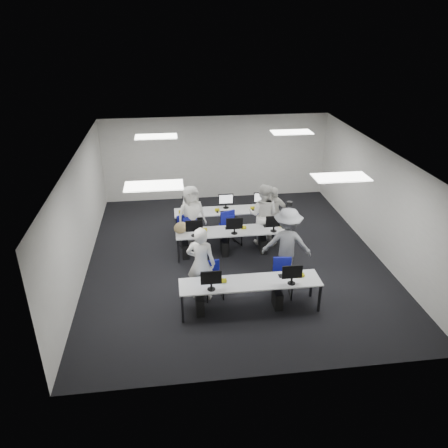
{
  "coord_description": "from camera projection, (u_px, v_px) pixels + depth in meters",
  "views": [
    {
      "loc": [
        -1.64,
        -10.52,
        6.17
      ],
      "look_at": [
        -0.28,
        0.09,
        1.0
      ],
      "focal_mm": 35.0,
      "sensor_mm": 36.0,
      "label": 1
    }
  ],
  "objects": [
    {
      "name": "chair_5",
      "position": [
        188.0,
        234.0,
        12.93
      ],
      "size": [
        0.56,
        0.59,
        0.91
      ],
      "rotation": [
        0.0,
        0.0,
        0.29
      ],
      "color": "navy",
      "rests_on": "ground"
    },
    {
      "name": "desk_mid",
      "position": [
        233.0,
        232.0,
        12.15
      ],
      "size": [
        3.2,
        0.7,
        0.73
      ],
      "color": "silver",
      "rests_on": "ground"
    },
    {
      "name": "chair_3",
      "position": [
        231.0,
        235.0,
        12.82
      ],
      "size": [
        0.64,
        0.67,
        0.99
      ],
      "rotation": [
        0.0,
        0.0,
        0.38
      ],
      "color": "navy",
      "rests_on": "ground"
    },
    {
      "name": "student_2",
      "position": [
        191.0,
        215.0,
        12.66
      ],
      "size": [
        1.02,
        0.85,
        1.79
      ],
      "primitive_type": "imported",
      "rotation": [
        0.0,
        0.0,
        0.37
      ],
      "color": "silver",
      "rests_on": "ground"
    },
    {
      "name": "student_1",
      "position": [
        263.0,
        215.0,
        12.63
      ],
      "size": [
        1.11,
        1.01,
        1.85
      ],
      "primitive_type": "imported",
      "rotation": [
        0.0,
        0.0,
        2.71
      ],
      "color": "silver",
      "rests_on": "ground"
    },
    {
      "name": "equipment_back",
      "position": [
        233.0,
        221.0,
        13.58
      ],
      "size": [
        2.91,
        0.41,
        1.19
      ],
      "color": "white",
      "rests_on": "desk_back"
    },
    {
      "name": "photographer",
      "position": [
        287.0,
        244.0,
        10.96
      ],
      "size": [
        1.37,
        0.99,
        1.92
      ],
      "primitive_type": "imported",
      "rotation": [
        0.0,
        0.0,
        2.89
      ],
      "color": "slate",
      "rests_on": "ground"
    },
    {
      "name": "dslr_camera",
      "position": [
        289.0,
        203.0,
        10.67
      ],
      "size": [
        0.18,
        0.21,
        0.1
      ],
      "primitive_type": "cube",
      "rotation": [
        0.0,
        0.0,
        2.89
      ],
      "color": "black",
      "rests_on": "photographer"
    },
    {
      "name": "chair_4",
      "position": [
        266.0,
        234.0,
        12.94
      ],
      "size": [
        0.57,
        0.59,
        0.89
      ],
      "rotation": [
        0.0,
        0.0,
        0.33
      ],
      "color": "navy",
      "rests_on": "ground"
    },
    {
      "name": "handbag",
      "position": [
        181.0,
        228.0,
        11.93
      ],
      "size": [
        0.47,
        0.38,
        0.33
      ],
      "primitive_type": "ellipsoid",
      "rotation": [
        0.0,
        0.0,
        0.38
      ],
      "color": "#94834C",
      "rests_on": "desk_mid"
    },
    {
      "name": "chair_7",
      "position": [
        267.0,
        228.0,
        13.24
      ],
      "size": [
        0.6,
        0.62,
        0.95
      ],
      "rotation": [
        0.0,
        0.0,
        0.32
      ],
      "color": "navy",
      "rests_on": "ground"
    },
    {
      "name": "student_3",
      "position": [
        272.0,
        214.0,
        12.92
      ],
      "size": [
        1.0,
        0.49,
        1.66
      ],
      "primitive_type": "imported",
      "rotation": [
        0.0,
        0.0,
        -0.09
      ],
      "color": "silver",
      "rests_on": "ground"
    },
    {
      "name": "room",
      "position": [
        235.0,
        208.0,
        11.62
      ],
      "size": [
        9.0,
        9.02,
        3.0
      ],
      "color": "black",
      "rests_on": "ground"
    },
    {
      "name": "chair_0",
      "position": [
        213.0,
        286.0,
        10.45
      ],
      "size": [
        0.5,
        0.53,
        0.88
      ],
      "rotation": [
        0.0,
        0.0,
        0.15
      ],
      "color": "navy",
      "rests_on": "ground"
    },
    {
      "name": "chair_6",
      "position": [
        227.0,
        231.0,
        13.11
      ],
      "size": [
        0.44,
        0.48,
        0.85
      ],
      "rotation": [
        0.0,
        0.0,
        0.05
      ],
      "color": "navy",
      "rests_on": "ground"
    },
    {
      "name": "equipment_front",
      "position": [
        242.0,
        297.0,
        9.93
      ],
      "size": [
        2.51,
        0.41,
        1.19
      ],
      "color": "#0C369C",
      "rests_on": "desk_front"
    },
    {
      "name": "student_0",
      "position": [
        201.0,
        264.0,
        10.12
      ],
      "size": [
        0.77,
        0.61,
        1.87
      ],
      "primitive_type": "imported",
      "rotation": [
        0.0,
        0.0,
        2.87
      ],
      "color": "silver",
      "rests_on": "ground"
    },
    {
      "name": "ceiling_panels",
      "position": [
        235.0,
        154.0,
        10.97
      ],
      "size": [
        5.2,
        4.6,
        0.02
      ],
      "color": "white",
      "rests_on": "room"
    },
    {
      "name": "equipment_mid",
      "position": [
        227.0,
        243.0,
        12.25
      ],
      "size": [
        2.91,
        0.41,
        1.19
      ],
      "color": "white",
      "rests_on": "desk_mid"
    },
    {
      "name": "desk_back",
      "position": [
        227.0,
        212.0,
        13.4
      ],
      "size": [
        3.2,
        0.7,
        0.73
      ],
      "color": "silver",
      "rests_on": "ground"
    },
    {
      "name": "chair_1",
      "position": [
        282.0,
        284.0,
        10.5
      ],
      "size": [
        0.52,
        0.55,
        0.93
      ],
      "rotation": [
        0.0,
        0.0,
        -0.12
      ],
      "color": "navy",
      "rests_on": "ground"
    },
    {
      "name": "desk_front",
      "position": [
        250.0,
        284.0,
        9.83
      ],
      "size": [
        3.2,
        0.7,
        0.73
      ],
      "color": "silver",
      "rests_on": "ground"
    },
    {
      "name": "chair_2",
      "position": [
        187.0,
        237.0,
        12.75
      ],
      "size": [
        0.59,
        0.61,
        0.92
      ],
      "rotation": [
        0.0,
        0.0,
        0.35
      ],
      "color": "navy",
      "rests_on": "ground"
    }
  ]
}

